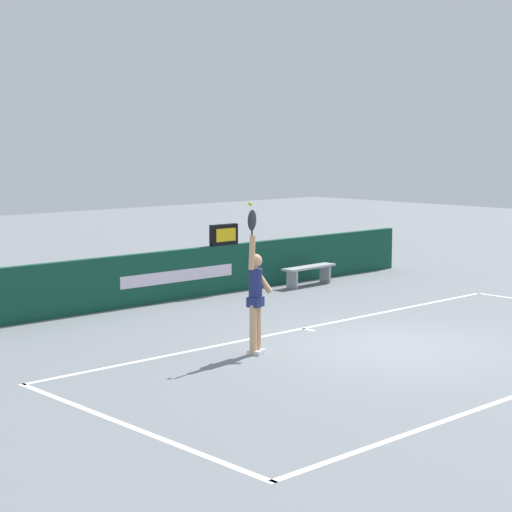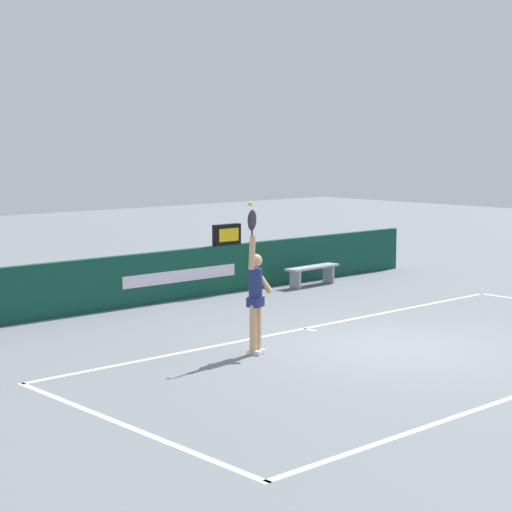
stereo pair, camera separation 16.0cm
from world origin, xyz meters
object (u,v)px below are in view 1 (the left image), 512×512
Objects in this scene: speed_display at (224,235)px; tennis_player at (255,295)px; tennis_ball at (250,204)px; courtside_bench_near at (309,271)px.

tennis_player is (-3.67, -5.01, -0.36)m from speed_display.
speed_display is 6.22m from tennis_player.
speed_display is 10.51× the size of tennis_ball.
tennis_player is 1.47× the size of courtside_bench_near.
courtside_bench_near is at bearing 36.15° from tennis_ball.
tennis_ball is at bearing 168.41° from tennis_player.
courtside_bench_near is (5.88, 4.39, -0.63)m from tennis_player.
tennis_player reaches higher than courtside_bench_near.
speed_display is 0.46× the size of courtside_bench_near.
tennis_ball is at bearing -127.05° from speed_display.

